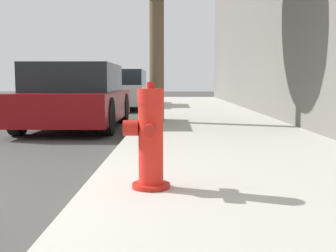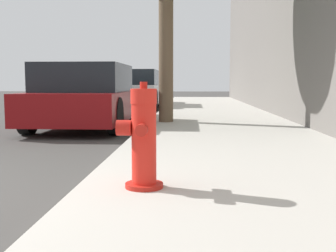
{
  "view_description": "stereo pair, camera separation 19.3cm",
  "coord_description": "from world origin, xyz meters",
  "views": [
    {
      "loc": [
        2.46,
        -3.03,
        0.96
      ],
      "look_at": [
        2.42,
        1.34,
        0.5
      ],
      "focal_mm": 45.0,
      "sensor_mm": 36.0,
      "label": 1
    },
    {
      "loc": [
        2.66,
        -3.03,
        0.96
      ],
      "look_at": [
        2.42,
        1.34,
        0.5
      ],
      "focal_mm": 45.0,
      "sensor_mm": 36.0,
      "label": 2
    }
  ],
  "objects": [
    {
      "name": "fire_hydrant",
      "position": [
        2.29,
        0.14,
        0.52
      ],
      "size": [
        0.36,
        0.38,
        0.81
      ],
      "color": "red",
      "rests_on": "sidewalk_slab"
    },
    {
      "name": "parked_car_mid",
      "position": [
        0.66,
        12.07,
        0.68
      ],
      "size": [
        1.79,
        4.51,
        1.38
      ],
      "color": "#B7B7BC",
      "rests_on": "ground_plane"
    },
    {
      "name": "parked_car_near",
      "position": [
        0.5,
        5.61,
        0.64
      ],
      "size": [
        1.81,
        3.96,
        1.32
      ],
      "color": "maroon",
      "rests_on": "ground_plane"
    },
    {
      "name": "sidewalk_slab",
      "position": [
        3.26,
        0.0,
        0.07
      ],
      "size": [
        2.99,
        40.0,
        0.15
      ],
      "color": "#B7B2A8",
      "rests_on": "ground_plane"
    }
  ]
}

